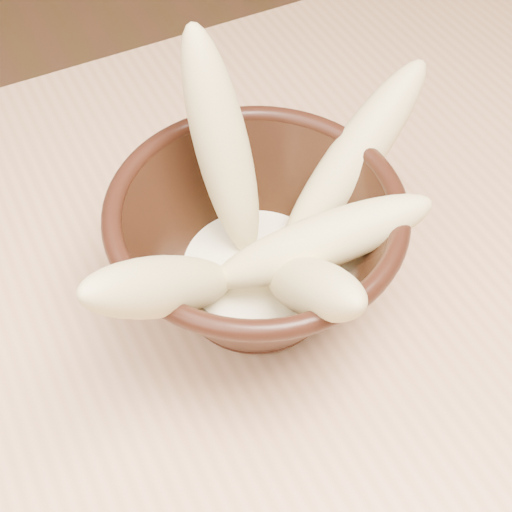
{
  "coord_description": "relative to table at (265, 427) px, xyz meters",
  "views": [
    {
      "loc": [
        -0.12,
        -0.21,
        1.19
      ],
      "look_at": [
        0.02,
        0.06,
        0.8
      ],
      "focal_mm": 50.0,
      "sensor_mm": 36.0,
      "label": 1
    }
  ],
  "objects": [
    {
      "name": "banana_across",
      "position": [
        0.05,
        0.03,
        0.16
      ],
      "size": [
        0.16,
        0.08,
        0.09
      ],
      "primitive_type": "ellipsoid",
      "rotation": [
        1.21,
        0.0,
        1.27
      ],
      "color": "#D8CB80",
      "rests_on": "bowl"
    },
    {
      "name": "banana_front",
      "position": [
        0.03,
        0.0,
        0.17
      ],
      "size": [
        0.04,
        0.13,
        0.12
      ],
      "primitive_type": "ellipsoid",
      "rotation": [
        0.82,
        0.0,
        -0.05
      ],
      "color": "#D8CB80",
      "rests_on": "bowl"
    },
    {
      "name": "banana_left",
      "position": [
        -0.05,
        0.03,
        0.18
      ],
      "size": [
        0.14,
        0.11,
        0.15
      ],
      "primitive_type": "ellipsoid",
      "rotation": [
        0.77,
        0.0,
        -1.03
      ],
      "color": "#D8CB80",
      "rests_on": "bowl"
    },
    {
      "name": "banana_upright",
      "position": [
        0.02,
        0.11,
        0.19
      ],
      "size": [
        0.04,
        0.1,
        0.17
      ],
      "primitive_type": "ellipsoid",
      "rotation": [
        0.4,
        0.0,
        3.22
      ],
      "color": "#D8CB80",
      "rests_on": "bowl"
    },
    {
      "name": "milk_puddle",
      "position": [
        0.02,
        0.06,
        0.11
      ],
      "size": [
        0.11,
        0.11,
        0.02
      ],
      "primitive_type": "cylinder",
      "color": "#FFF6CD",
      "rests_on": "bowl"
    },
    {
      "name": "bowl",
      "position": [
        0.02,
        0.06,
        0.14
      ],
      "size": [
        0.2,
        0.2,
        0.11
      ],
      "rotation": [
        0.0,
        0.0,
        -0.39
      ],
      "color": "black",
      "rests_on": "table"
    },
    {
      "name": "table",
      "position": [
        0.0,
        0.0,
        0.0
      ],
      "size": [
        1.2,
        0.8,
        0.75
      ],
      "color": "tan",
      "rests_on": "ground"
    },
    {
      "name": "banana_right",
      "position": [
        0.11,
        0.08,
        0.17
      ],
      "size": [
        0.16,
        0.08,
        0.13
      ],
      "primitive_type": "ellipsoid",
      "rotation": [
        0.93,
        0.0,
        1.87
      ],
      "color": "#D8CB80",
      "rests_on": "bowl"
    }
  ]
}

